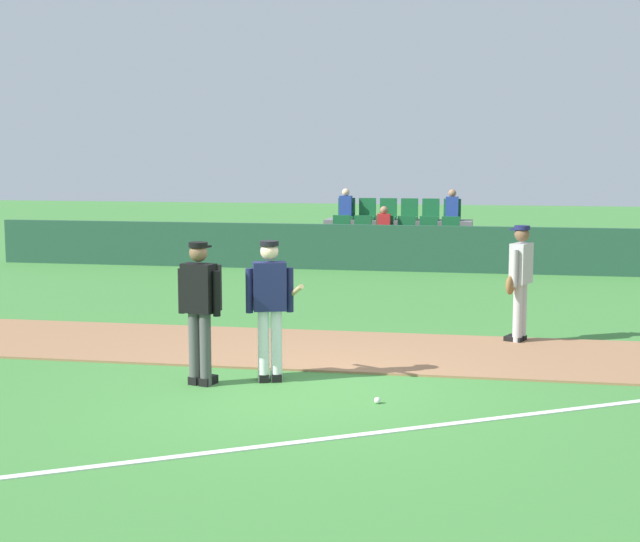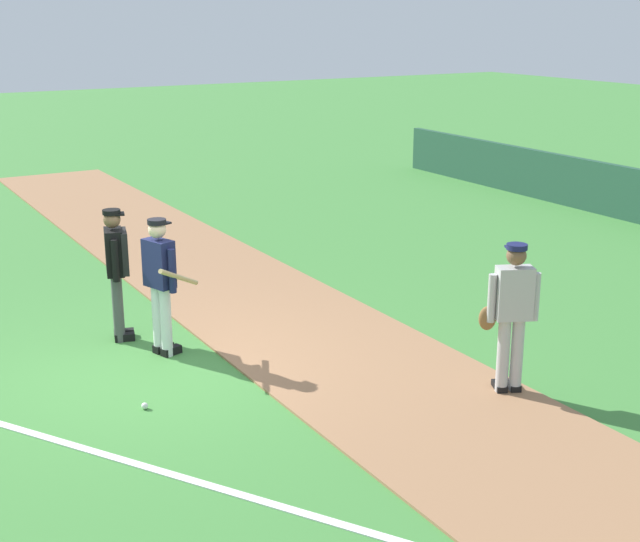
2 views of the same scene
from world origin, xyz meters
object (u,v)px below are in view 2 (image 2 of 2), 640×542
object	(u,v)px
batter_navy_jersey	(161,281)
baseball	(145,406)
umpire_home_plate	(117,267)
runner_grey_jersey	(511,313)

from	to	relation	value
batter_navy_jersey	baseball	world-z (taller)	batter_navy_jersey
umpire_home_plate	runner_grey_jersey	xyz separation A→B (m)	(3.90, 3.25, -0.04)
umpire_home_plate	baseball	distance (m)	2.47
runner_grey_jersey	baseball	xyz separation A→B (m)	(-1.67, -3.71, -0.93)
batter_navy_jersey	runner_grey_jersey	world-z (taller)	same
baseball	umpire_home_plate	bearing A→B (deg)	168.19
runner_grey_jersey	umpire_home_plate	bearing A→B (deg)	-140.25
umpire_home_plate	batter_navy_jersey	bearing A→B (deg)	20.33
umpire_home_plate	baseball	xyz separation A→B (m)	(2.23, -0.47, -0.96)
batter_navy_jersey	runner_grey_jersey	distance (m)	4.28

